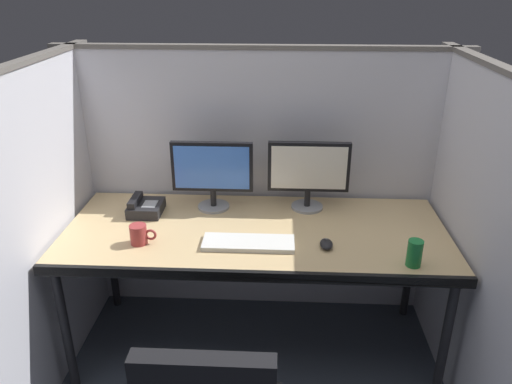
# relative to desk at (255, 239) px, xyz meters

# --- Properties ---
(cubicle_partition_rear) EXTENTS (2.21, 0.06, 1.57)m
(cubicle_partition_rear) POSITION_rel_desk_xyz_m (0.00, 0.46, 0.10)
(cubicle_partition_rear) COLOR silver
(cubicle_partition_rear) RESTS_ON ground
(cubicle_partition_left) EXTENTS (0.06, 1.41, 1.57)m
(cubicle_partition_left) POSITION_rel_desk_xyz_m (-0.99, -0.09, 0.10)
(cubicle_partition_left) COLOR silver
(cubicle_partition_left) RESTS_ON ground
(cubicle_partition_right) EXTENTS (0.06, 1.41, 1.57)m
(cubicle_partition_right) POSITION_rel_desk_xyz_m (0.99, -0.09, 0.10)
(cubicle_partition_right) COLOR silver
(cubicle_partition_right) RESTS_ON ground
(desk) EXTENTS (1.90, 0.80, 0.74)m
(desk) POSITION_rel_desk_xyz_m (0.00, 0.00, 0.00)
(desk) COLOR tan
(desk) RESTS_ON ground
(monitor_left) EXTENTS (0.43, 0.17, 0.37)m
(monitor_left) POSITION_rel_desk_xyz_m (-0.24, 0.25, 0.27)
(monitor_left) COLOR gray
(monitor_left) RESTS_ON desk
(monitor_right) EXTENTS (0.43, 0.17, 0.37)m
(monitor_right) POSITION_rel_desk_xyz_m (0.27, 0.27, 0.27)
(monitor_right) COLOR gray
(monitor_right) RESTS_ON desk
(keyboard_main) EXTENTS (0.43, 0.15, 0.02)m
(keyboard_main) POSITION_rel_desk_xyz_m (-0.02, -0.15, 0.06)
(keyboard_main) COLOR silver
(keyboard_main) RESTS_ON desk
(computer_mouse) EXTENTS (0.06, 0.10, 0.04)m
(computer_mouse) POSITION_rel_desk_xyz_m (0.34, -0.15, 0.07)
(computer_mouse) COLOR black
(computer_mouse) RESTS_ON desk
(desk_phone) EXTENTS (0.17, 0.19, 0.09)m
(desk_phone) POSITION_rel_desk_xyz_m (-0.60, 0.16, 0.08)
(desk_phone) COLOR black
(desk_phone) RESTS_ON desk
(coffee_mug) EXTENTS (0.13, 0.08, 0.09)m
(coffee_mug) POSITION_rel_desk_xyz_m (-0.54, -0.16, 0.10)
(coffee_mug) COLOR #993333
(coffee_mug) RESTS_ON desk
(soda_can) EXTENTS (0.07, 0.07, 0.12)m
(soda_can) POSITION_rel_desk_xyz_m (0.70, -0.29, 0.11)
(soda_can) COLOR #197233
(soda_can) RESTS_ON desk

